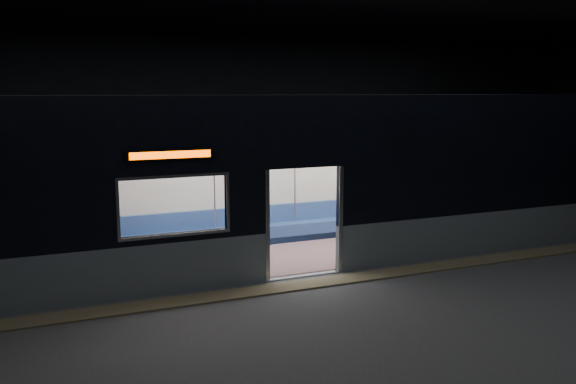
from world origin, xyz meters
TOP-DOWN VIEW (x-y plane):
  - station_floor at (0.00, 0.00)m, footprint 24.00×14.00m
  - station_envelope at (0.00, 0.00)m, footprint 24.00×14.00m
  - tactile_strip at (0.00, 0.55)m, footprint 22.80×0.50m
  - metro_car at (-0.00, 2.54)m, footprint 18.00×3.04m
  - passenger at (2.65, 3.55)m, footprint 0.40×0.67m
  - handbag at (2.63, 3.33)m, footprint 0.32×0.28m
  - transit_map at (4.46, 3.85)m, footprint 1.08×0.03m

SIDE VIEW (x-z plane):
  - station_floor at x=0.00m, z-range -0.01..0.00m
  - tactile_strip at x=0.00m, z-range 0.00..0.03m
  - handbag at x=2.63m, z-range 0.60..0.74m
  - passenger at x=2.65m, z-range 0.12..1.45m
  - transit_map at x=4.46m, z-range 1.15..1.85m
  - metro_car at x=0.00m, z-range 0.17..3.52m
  - station_envelope at x=0.00m, z-range 1.16..6.16m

